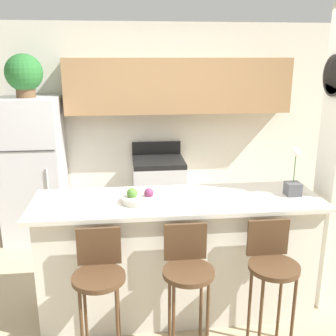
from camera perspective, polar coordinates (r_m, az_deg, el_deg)
name	(u,v)px	position (r m, az deg, el deg)	size (l,w,h in m)	color
ground_plane	(177,309)	(3.68, 1.34, -19.76)	(14.00, 14.00, 0.00)	tan
wall_back	(165,110)	(5.06, -0.44, 8.49)	(5.60, 0.38, 2.55)	silver
counter_bar	(178,256)	(3.40, 1.39, -12.60)	(2.34, 0.70, 1.04)	silver
refrigerator	(33,169)	(4.96, -18.95, -0.14)	(0.69, 0.72, 1.69)	silver
stove_range	(159,193)	(5.02, -1.38, -3.67)	(0.63, 0.63, 1.07)	silver
bar_stool_left	(99,278)	(2.86, -9.95, -15.47)	(0.37, 0.37, 0.99)	#4C331E
bar_stool_mid	(188,273)	(2.88, 2.86, -14.96)	(0.37, 0.37, 0.99)	#4C331E
bar_stool_right	(272,268)	(3.03, 14.83, -13.83)	(0.37, 0.37, 0.99)	#4C331E
potted_plant_on_fridge	(24,74)	(4.79, -20.16, 12.68)	(0.42, 0.42, 0.48)	brown
orchid_vase	(293,182)	(3.39, 17.74, -1.96)	(0.12, 0.12, 0.40)	#4C4C51
fruit_bowl	(140,198)	(3.11, -4.04, -4.35)	(0.29, 0.29, 0.12)	silver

